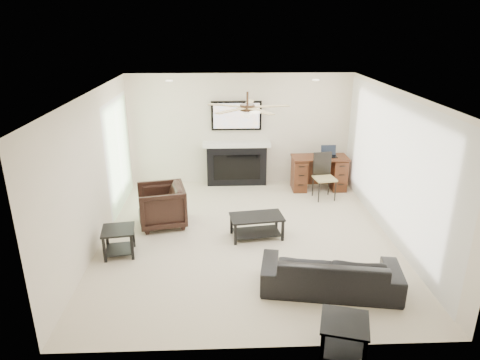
{
  "coord_description": "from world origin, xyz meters",
  "views": [
    {
      "loc": [
        -0.39,
        -6.69,
        3.53
      ],
      "look_at": [
        -0.12,
        0.01,
        1.05
      ],
      "focal_mm": 32.0,
      "sensor_mm": 36.0,
      "label": 1
    }
  ],
  "objects": [
    {
      "name": "end_table_near",
      "position": [
        0.91,
        -2.89,
        0.23
      ],
      "size": [
        0.64,
        0.64,
        0.45
      ],
      "primitive_type": "cube",
      "rotation": [
        0.0,
        0.0,
        -0.28
      ],
      "color": "black",
      "rests_on": "ground"
    },
    {
      "name": "laptop",
      "position": [
        1.92,
        2.17,
        0.88
      ],
      "size": [
        0.33,
        0.24,
        0.23
      ],
      "primitive_type": "cube",
      "color": "black",
      "rests_on": "desk"
    },
    {
      "name": "sofa",
      "position": [
        1.06,
        -1.64,
        0.28
      ],
      "size": [
        2.0,
        1.05,
        0.55
      ],
      "primitive_type": "imported",
      "rotation": [
        0.0,
        0.0,
        2.98
      ],
      "color": "black",
      "rests_on": "ground"
    },
    {
      "name": "coffee_table",
      "position": [
        0.16,
        -0.04,
        0.2
      ],
      "size": [
        0.96,
        0.62,
        0.4
      ],
      "primitive_type": "cube",
      "rotation": [
        0.0,
        0.0,
        0.14
      ],
      "color": "black",
      "rests_on": "ground"
    },
    {
      "name": "desk_chair",
      "position": [
        1.72,
        1.64,
        0.48
      ],
      "size": [
        0.48,
        0.5,
        0.97
      ],
      "primitive_type": "cube",
      "rotation": [
        0.0,
        0.0,
        0.16
      ],
      "color": "black",
      "rests_on": "ground"
    },
    {
      "name": "desk",
      "position": [
        1.72,
        2.19,
        0.38
      ],
      "size": [
        1.22,
        0.56,
        0.76
      ],
      "primitive_type": "cube",
      "color": "#3A1F0E",
      "rests_on": "ground"
    },
    {
      "name": "fireplace_unit",
      "position": [
        -0.09,
        2.58,
        0.95
      ],
      "size": [
        1.52,
        0.34,
        1.91
      ],
      "primitive_type": "cube",
      "color": "black",
      "rests_on": "ground"
    },
    {
      "name": "room_shell",
      "position": [
        0.19,
        0.08,
        1.68
      ],
      "size": [
        5.5,
        5.54,
        2.52
      ],
      "color": "beige",
      "rests_on": "ground"
    },
    {
      "name": "end_table_left",
      "position": [
        -2.09,
        -0.54,
        0.23
      ],
      "size": [
        0.57,
        0.57,
        0.45
      ],
      "primitive_type": "cube",
      "rotation": [
        0.0,
        0.0,
        0.15
      ],
      "color": "black",
      "rests_on": "ground"
    },
    {
      "name": "armchair",
      "position": [
        -1.54,
        0.51,
        0.38
      ],
      "size": [
        0.99,
        0.98,
        0.76
      ],
      "primitive_type": "imported",
      "rotation": [
        0.0,
        0.0,
        -1.36
      ],
      "color": "black",
      "rests_on": "ground"
    }
  ]
}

